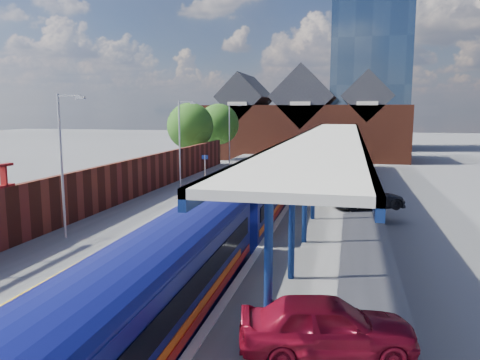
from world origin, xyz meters
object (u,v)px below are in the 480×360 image
at_px(parked_car_dark, 368,197).
at_px(lamp_post_d, 231,130).
at_px(platform_sign, 205,164).
at_px(parked_car_silver, 362,198).
at_px(train, 278,175).
at_px(lamp_post_b, 64,157).
at_px(lamp_post_c, 181,138).
at_px(parked_car_red, 327,325).
at_px(parked_car_blue, 348,182).

bearing_deg(parked_car_dark, lamp_post_d, 11.19).
distance_m(platform_sign, parked_car_silver, 14.68).
distance_m(train, parked_car_dark, 8.98).
height_order(lamp_post_b, lamp_post_d, same).
height_order(lamp_post_b, parked_car_dark, lamp_post_b).
bearing_deg(lamp_post_c, train, 5.48).
bearing_deg(parked_car_red, lamp_post_b, 44.35).
height_order(lamp_post_c, parked_car_blue, lamp_post_c).
bearing_deg(parked_car_silver, parked_car_dark, -133.49).
distance_m(train, lamp_post_d, 17.39).
bearing_deg(lamp_post_b, parked_car_blue, 54.20).
bearing_deg(train, lamp_post_b, -115.12).
bearing_deg(lamp_post_c, parked_car_red, -61.92).
distance_m(train, lamp_post_b, 18.73).
bearing_deg(parked_car_blue, parked_car_red, -166.19).
relative_size(lamp_post_d, parked_car_silver, 1.81).
relative_size(lamp_post_b, lamp_post_c, 1.00).
height_order(platform_sign, parked_car_dark, platform_sign).
relative_size(lamp_post_c, parked_car_dark, 1.45).
xyz_separation_m(lamp_post_c, parked_car_dark, (14.56, -5.21, -3.29)).
xyz_separation_m(lamp_post_c, parked_car_silver, (14.18, -5.07, -3.35)).
height_order(train, lamp_post_b, lamp_post_b).
height_order(lamp_post_c, parked_car_dark, lamp_post_c).
bearing_deg(parked_car_blue, lamp_post_d, 59.06).
bearing_deg(parked_car_dark, parked_car_red, 151.85).
xyz_separation_m(parked_car_red, parked_car_dark, (1.62, 19.05, -0.06)).
bearing_deg(parked_car_red, parked_car_silver, -16.81).
bearing_deg(platform_sign, parked_car_blue, 2.14).
xyz_separation_m(parked_car_red, parked_car_silver, (1.24, 19.19, -0.13)).
height_order(lamp_post_d, parked_car_red, lamp_post_d).
xyz_separation_m(train, parked_car_dark, (6.71, -5.96, -0.42)).
height_order(train, lamp_post_d, lamp_post_d).
bearing_deg(platform_sign, lamp_post_c, -124.26).
relative_size(parked_car_red, parked_car_dark, 0.93).
xyz_separation_m(lamp_post_b, lamp_post_d, (0.00, 32.00, 0.00)).
distance_m(platform_sign, parked_car_dark, 15.07).
height_order(lamp_post_c, platform_sign, lamp_post_c).
distance_m(lamp_post_b, parked_car_silver, 18.22).
xyz_separation_m(lamp_post_b, parked_car_silver, (14.18, 10.93, -3.35)).
relative_size(lamp_post_c, parked_car_silver, 1.81).
xyz_separation_m(lamp_post_d, platform_sign, (1.36, -14.00, -2.30)).
bearing_deg(lamp_post_c, lamp_post_b, -90.00).
height_order(lamp_post_d, parked_car_dark, lamp_post_d).
height_order(train, parked_car_red, train).
bearing_deg(parked_car_silver, train, 24.29).
bearing_deg(lamp_post_c, parked_car_silver, -19.66).
height_order(parked_car_silver, parked_car_dark, parked_car_dark).
height_order(parked_car_red, parked_car_silver, parked_car_red).
relative_size(parked_car_dark, parked_car_blue, 1.27).
xyz_separation_m(platform_sign, parked_car_red, (11.58, -26.26, -0.92)).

